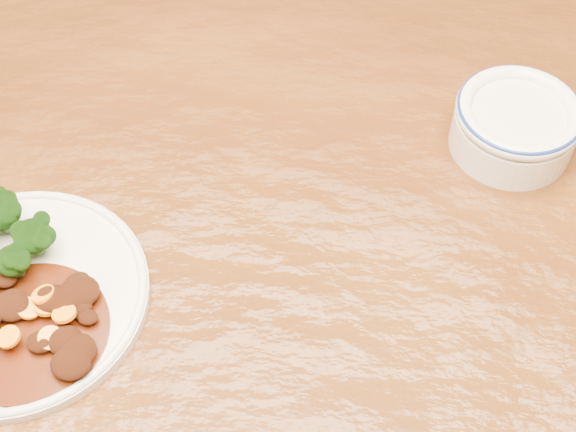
# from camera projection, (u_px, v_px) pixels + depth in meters

# --- Properties ---
(dining_table) EXTENTS (1.58, 1.04, 0.75)m
(dining_table) POSITION_uv_depth(u_px,v_px,m) (261.00, 322.00, 0.78)
(dining_table) COLOR #5A310F
(dining_table) RESTS_ON ground
(dinner_plate) EXTENTS (0.23, 0.23, 0.01)m
(dinner_plate) POSITION_uv_depth(u_px,v_px,m) (17.00, 296.00, 0.70)
(dinner_plate) COLOR silver
(dinner_plate) RESTS_ON dining_table
(mince_stew) EXTENTS (0.14, 0.14, 0.02)m
(mince_stew) POSITION_uv_depth(u_px,v_px,m) (35.00, 320.00, 0.67)
(mince_stew) COLOR #491A07
(mince_stew) RESTS_ON dinner_plate
(dip_bowl) EXTENTS (0.12, 0.12, 0.06)m
(dip_bowl) POSITION_uv_depth(u_px,v_px,m) (515.00, 124.00, 0.79)
(dip_bowl) COLOR silver
(dip_bowl) RESTS_ON dining_table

